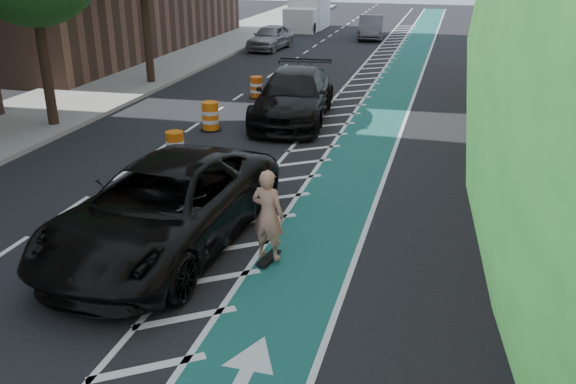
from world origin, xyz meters
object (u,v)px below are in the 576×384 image
(suv_near, at_px, (164,207))
(suv_far, at_px, (294,96))
(barrel_a, at_px, (175,147))
(skateboarder, at_px, (268,215))

(suv_near, distance_m, suv_far, 10.54)
(suv_far, xyz_separation_m, barrel_a, (-2.20, -5.42, -0.46))
(suv_far, bearing_deg, skateboarder, -83.47)
(suv_near, relative_size, suv_far, 1.07)
(skateboarder, distance_m, suv_far, 10.87)
(suv_far, distance_m, barrel_a, 5.87)
(skateboarder, relative_size, barrel_a, 2.07)
(suv_near, distance_m, barrel_a, 5.59)
(suv_far, bearing_deg, suv_near, -95.76)
(skateboarder, height_order, barrel_a, skateboarder)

